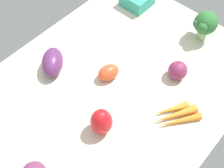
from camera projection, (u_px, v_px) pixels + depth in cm
name	position (u px, v px, depth cm)	size (l,w,h in cm)	color
tablecloth	(112.00, 89.00, 103.21)	(104.00, 76.00, 2.00)	beige
eggplant	(52.00, 62.00, 103.98)	(12.18, 7.44, 7.44)	#5F2C61
bell_pepper_red	(101.00, 122.00, 89.09)	(6.87, 6.87, 10.28)	red
red_onion_center	(178.00, 70.00, 102.31)	(6.75, 6.75, 6.75)	#822B52
roma_tomato	(108.00, 73.00, 102.58)	(7.81, 5.49, 5.49)	#E4512B
carrot_bunch	(175.00, 115.00, 94.65)	(15.04, 13.83, 2.90)	orange
broccoli_head	(205.00, 24.00, 109.70)	(9.83, 8.88, 12.16)	#98CB82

